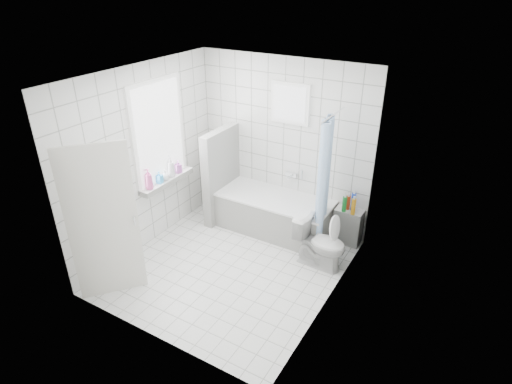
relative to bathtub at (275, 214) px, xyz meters
The scene contains 19 objects.
ground 1.16m from the bathtub, 93.70° to the right, with size 3.00×3.00×0.00m, color white.
ceiling 2.57m from the bathtub, 93.70° to the right, with size 3.00×3.00×0.00m, color white.
wall_back 1.08m from the bathtub, 100.98° to the left, with size 2.80×0.02×2.60m, color white.
wall_front 2.81m from the bathtub, 91.59° to the right, with size 2.80×0.02×2.60m, color white.
wall_left 2.11m from the bathtub, 142.63° to the right, with size 0.02×3.00×2.60m, color white.
wall_right 2.01m from the bathtub, 40.29° to the right, with size 0.02×3.00×2.60m, color white.
window_left 2.11m from the bathtub, 149.98° to the right, with size 0.01×0.90×1.40m, color white.
window_back 1.69m from the bathtub, 85.28° to the left, with size 0.50×0.01×0.50m, color white.
window_sill 1.71m from the bathtub, 149.18° to the right, with size 0.18×1.02×0.08m, color white.
door 2.63m from the bathtub, 114.96° to the right, with size 0.04×0.80×2.00m, color silver.
bathtub is the anchor object (origin of this frame).
partition_wall 1.05m from the bathtub, behind, with size 0.15×0.85×1.50m, color white.
tiled_ledge 1.13m from the bathtub, 13.10° to the left, with size 0.40×0.24×0.55m, color white.
toilet 1.07m from the bathtub, 26.39° to the right, with size 0.40×0.70×0.72m, color silver.
curtain_rod 1.90m from the bathtub, ahead, with size 0.02×0.02×0.80m, color silver.
shower_curtain 1.16m from the bathtub, 10.71° to the right, with size 0.14×0.48×1.78m, color #4684CE, non-canonical shape.
tub_faucet 0.66m from the bathtub, 73.38° to the left, with size 0.18×0.06×0.06m, color silver.
sill_bottles 1.80m from the bathtub, 146.98° to the right, with size 0.18×0.77×0.32m.
ledge_bottles 1.18m from the bathtub, 11.41° to the left, with size 0.20×0.19×0.26m.
Camera 1 is at (2.71, -3.95, 3.65)m, focal length 30.00 mm.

